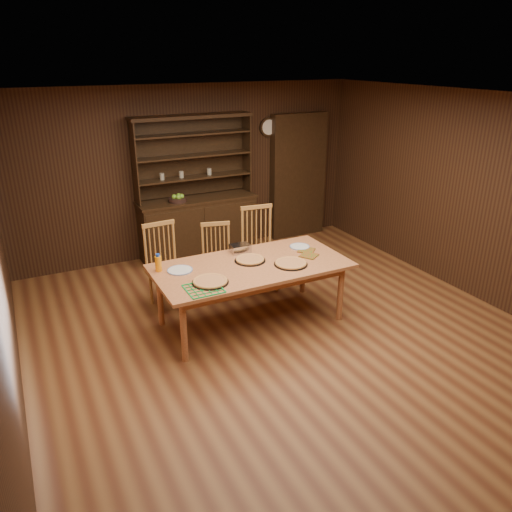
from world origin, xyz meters
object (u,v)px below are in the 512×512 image
dining_table (251,270)px  chair_right (259,245)px  china_hutch (197,219)px  chair_left (164,262)px  chair_center (217,258)px  juice_bottle (158,263)px

dining_table → chair_right: (0.55, 0.87, -0.08)m
china_hutch → chair_left: bearing=-125.0°
chair_left → chair_center: chair_left is taller
china_hutch → chair_left: 1.69m
dining_table → chair_left: size_ratio=2.07×
china_hutch → dining_table: bearing=-95.0°
dining_table → chair_right: 1.03m
china_hutch → chair_right: 1.49m
china_hutch → chair_right: bearing=-76.6°
chair_left → chair_right: size_ratio=0.95×
dining_table → chair_center: (-0.06, 0.90, -0.17)m
dining_table → juice_bottle: 1.06m
china_hutch → chair_left: size_ratio=2.02×
china_hutch → juice_bottle: size_ratio=10.62×
chair_center → chair_right: size_ratio=0.87×
chair_center → dining_table: bearing=-71.8°
dining_table → chair_left: bearing=129.3°
chair_right → juice_bottle: (-1.55, -0.57, 0.24)m
china_hutch → chair_center: china_hutch is taller
juice_bottle → chair_right: bearing=20.2°
dining_table → chair_left: chair_left is taller
dining_table → chair_right: bearing=57.9°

